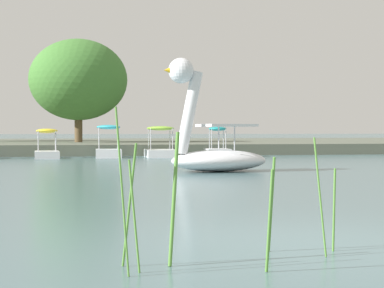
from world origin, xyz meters
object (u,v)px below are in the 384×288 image
(tree_broadleaf_left, at_px, (78,80))
(pedal_boat_lime, at_px, (160,148))
(swan_boat, at_px, (213,145))
(pedal_boat_yellow, at_px, (47,149))
(pedal_boat_cyan, at_px, (108,147))
(pedal_boat_teal, at_px, (218,149))

(tree_broadleaf_left, bearing_deg, pedal_boat_lime, -69.93)
(swan_boat, xyz_separation_m, pedal_boat_lime, (0.24, 11.97, -0.36))
(pedal_boat_yellow, bearing_deg, swan_boat, -66.74)
(swan_boat, bearing_deg, pedal_boat_lime, 88.84)
(pedal_boat_cyan, bearing_deg, swan_boat, -79.53)
(pedal_boat_lime, bearing_deg, pedal_boat_teal, -6.82)
(swan_boat, xyz_separation_m, pedal_boat_yellow, (-4.98, 11.59, -0.39))
(pedal_boat_cyan, bearing_deg, pedal_boat_yellow, -173.95)
(pedal_boat_lime, height_order, tree_broadleaf_left, tree_broadleaf_left)
(swan_boat, bearing_deg, tree_broadleaf_left, 98.45)
(pedal_boat_teal, distance_m, pedal_boat_yellow, 7.90)
(swan_boat, bearing_deg, pedal_boat_teal, 75.94)
(swan_boat, distance_m, pedal_boat_lime, 11.98)
(pedal_boat_cyan, distance_m, pedal_boat_yellow, 2.80)
(pedal_boat_lime, height_order, pedal_boat_cyan, pedal_boat_cyan)
(pedal_boat_teal, distance_m, pedal_boat_cyan, 5.12)
(pedal_boat_teal, bearing_deg, swan_boat, -104.06)
(swan_boat, height_order, pedal_boat_teal, swan_boat)
(tree_broadleaf_left, bearing_deg, pedal_boat_cyan, -84.14)
(tree_broadleaf_left, bearing_deg, pedal_boat_yellow, -100.64)
(pedal_boat_teal, relative_size, pedal_boat_yellow, 0.98)
(pedal_boat_teal, height_order, pedal_boat_yellow, pedal_boat_teal)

